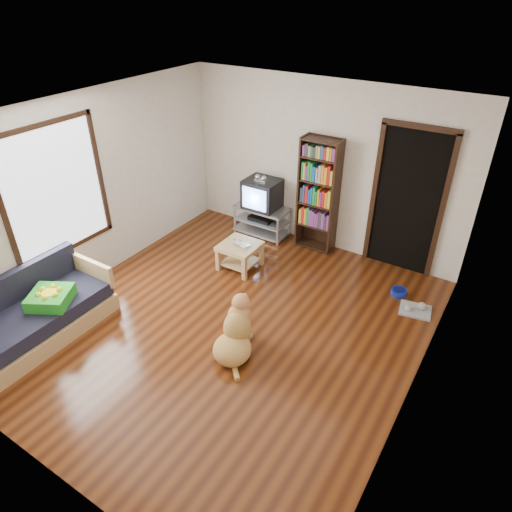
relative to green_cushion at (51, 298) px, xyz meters
The scene contains 18 objects.
ground 2.19m from the green_cushion, 34.73° to the left, with size 5.00×5.00×0.00m, color #5B2A0F.
ceiling 2.99m from the green_cushion, 34.73° to the left, with size 5.00×5.00×0.00m, color white.
wall_back 4.18m from the green_cushion, 64.77° to the left, with size 4.50×4.50×0.00m, color silver.
wall_front 2.32m from the green_cushion, 36.33° to the right, with size 4.50×4.50×0.00m, color silver.
wall_left 1.54m from the green_cushion, 112.40° to the left, with size 5.00×5.00×0.00m, color silver.
wall_right 4.26m from the green_cushion, 16.87° to the left, with size 5.00×5.00×0.00m, color silver.
green_cushion is the anchor object (origin of this frame).
laptop 2.62m from the green_cushion, 64.57° to the left, with size 0.30×0.20×0.02m, color #BCBBC0.
dog_bowl 4.54m from the green_cushion, 41.58° to the left, with size 0.22×0.22×0.08m, color navy.
grey_rag 4.61m from the green_cushion, 36.75° to the left, with size 0.40×0.32×0.03m, color gray.
window 1.32m from the green_cushion, 124.16° to the left, with size 0.03×1.46×1.70m.
doorway 4.86m from the green_cushion, 49.99° to the left, with size 1.03×0.05×2.19m.
tv_stand 3.57m from the green_cushion, 76.21° to the left, with size 0.90×0.45×0.50m.
crt_tv 3.60m from the green_cushion, 76.29° to the left, with size 0.55×0.52×0.58m.
bookshelf 4.02m from the green_cushion, 63.16° to the left, with size 0.60×0.30×1.80m.
sofa 0.31m from the green_cushion, 126.46° to the right, with size 0.80×1.80×0.80m.
coffee_table 2.65m from the green_cushion, 64.85° to the left, with size 0.55×0.55×0.40m.
dog 2.28m from the green_cushion, 22.49° to the left, with size 0.55×0.80×0.71m.
Camera 1 is at (2.67, -3.59, 3.82)m, focal length 32.00 mm.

